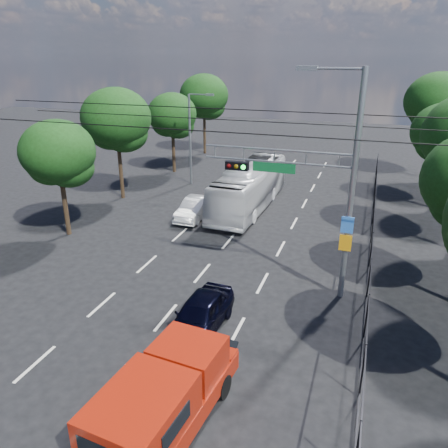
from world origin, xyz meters
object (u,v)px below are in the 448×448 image
at_px(signal_mast, 322,178).
at_px(white_van, 195,208).
at_px(red_pickup, 165,397).
at_px(white_bus, 250,187).
at_px(navy_hatchback, 200,314).

distance_m(signal_mast, white_van, 11.84).
height_order(red_pickup, white_bus, white_bus).
relative_size(red_pickup, white_bus, 0.55).
bearing_deg(white_van, white_bus, 48.76).
bearing_deg(white_bus, navy_hatchback, -80.38).
height_order(red_pickup, white_van, red_pickup).
bearing_deg(signal_mast, red_pickup, -107.22).
height_order(white_bus, white_van, white_bus).
xyz_separation_m(signal_mast, red_pickup, (-2.79, -9.02, -4.11)).
xyz_separation_m(signal_mast, white_van, (-8.48, 6.87, -4.58)).
distance_m(signal_mast, red_pickup, 10.30).
bearing_deg(white_bus, red_pickup, -79.88).
bearing_deg(signal_mast, navy_hatchback, -130.30).
relative_size(signal_mast, white_bus, 0.89).
bearing_deg(white_bus, white_van, -130.16).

